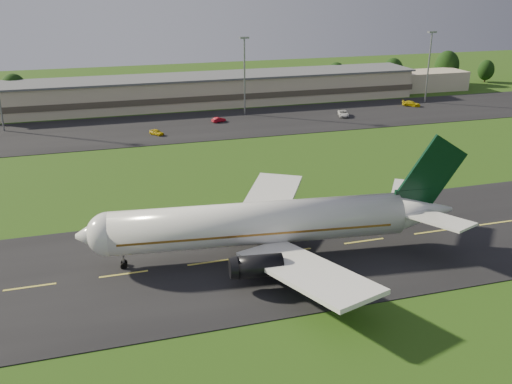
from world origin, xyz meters
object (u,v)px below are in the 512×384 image
object	(u,v)px
service_vehicle_a	(157,132)
service_vehicle_b	(219,120)
service_vehicle_c	(343,114)
light_mast_east	(429,59)
service_vehicle_d	(411,104)
airliner	(265,224)
light_mast_centre	(244,67)
terminal	(234,89)

from	to	relation	value
service_vehicle_a	service_vehicle_b	bearing A→B (deg)	-10.40
service_vehicle_b	service_vehicle_c	world-z (taller)	service_vehicle_c
light_mast_east	service_vehicle_c	xyz separation A→B (m)	(-30.59, -9.52, -11.89)
service_vehicle_d	light_mast_east	bearing A→B (deg)	-22.70
service_vehicle_a	service_vehicle_c	bearing A→B (deg)	-30.85
service_vehicle_a	service_vehicle_c	world-z (taller)	service_vehicle_c
service_vehicle_a	light_mast_east	bearing A→B (deg)	-26.26
airliner	service_vehicle_a	distance (m)	66.13
service_vehicle_d	service_vehicle_c	bearing A→B (deg)	143.11
light_mast_east	service_vehicle_d	xyz separation A→B (m)	(-6.69, -3.58, -11.90)
light_mast_east	service_vehicle_a	xyz separation A→B (m)	(-80.39, -14.34, -11.99)
service_vehicle_d	service_vehicle_a	bearing A→B (deg)	137.46
light_mast_centre	light_mast_east	size ratio (longest dim) A/B	1.00
service_vehicle_a	service_vehicle_b	size ratio (longest dim) A/B	1.04
airliner	service_vehicle_c	size ratio (longest dim) A/B	9.50
light_mast_east	service_vehicle_b	size ratio (longest dim) A/B	5.53
light_mast_centre	service_vehicle_d	distance (m)	49.88
terminal	service_vehicle_b	bearing A→B (deg)	-114.14
light_mast_east	terminal	bearing A→B (deg)	163.20
service_vehicle_a	service_vehicle_d	bearing A→B (deg)	-28.07
terminal	service_vehicle_d	xyz separation A→B (m)	(46.90, -19.76, -3.15)
light_mast_east	service_vehicle_a	distance (m)	82.53
airliner	light_mast_centre	size ratio (longest dim) A/B	2.52
airliner	service_vehicle_b	bearing A→B (deg)	88.02
airliner	light_mast_east	size ratio (longest dim) A/B	2.52
terminal	service_vehicle_a	world-z (taller)	terminal
airliner	terminal	distance (m)	98.54
light_mast_east	service_vehicle_d	world-z (taller)	light_mast_east
light_mast_centre	service_vehicle_b	distance (m)	16.04
service_vehicle_b	service_vehicle_a	bearing A→B (deg)	95.63
light_mast_centre	service_vehicle_b	world-z (taller)	light_mast_centre
service_vehicle_b	service_vehicle_c	xyz separation A→B (m)	(33.03, -3.35, 0.14)
light_mast_centre	service_vehicle_a	distance (m)	31.52
airliner	light_mast_east	xyz separation A→B (m)	(74.56, 80.10, 8.08)
service_vehicle_a	service_vehicle_d	world-z (taller)	service_vehicle_d
service_vehicle_a	service_vehicle_d	size ratio (longest dim) A/B	0.75
terminal	service_vehicle_d	world-z (taller)	terminal
airliner	service_vehicle_d	world-z (taller)	airliner
light_mast_centre	service_vehicle_a	xyz separation A→B (m)	(-25.39, -14.34, -11.99)
terminal	service_vehicle_d	size ratio (longest dim) A/B	28.49
service_vehicle_b	service_vehicle_d	xyz separation A→B (m)	(56.92, 2.59, 0.13)
airliner	service_vehicle_d	xyz separation A→B (m)	(67.87, 76.51, -3.82)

